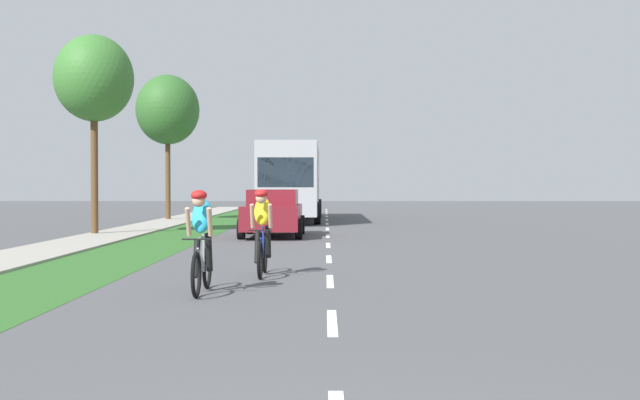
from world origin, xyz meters
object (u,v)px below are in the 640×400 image
cyclist_lead (201,240)px  cyclist_trailing (262,231)px  bus_silver (292,179)px  street_tree_far (168,110)px  sedan_maroon (273,213)px  street_tree_near (94,79)px

cyclist_lead → cyclist_trailing: (0.74, 2.25, 0.00)m
bus_silver → street_tree_far: street_tree_far is taller
bus_silver → sedan_maroon: bearing=-90.6°
sedan_maroon → bus_silver: bearing=89.4°
cyclist_lead → cyclist_trailing: same height
bus_silver → street_tree_far: bearing=176.6°
cyclist_lead → street_tree_far: size_ratio=0.25×
sedan_maroon → street_tree_near: size_ratio=0.64×
cyclist_lead → sedan_maroon: bearing=89.2°
sedan_maroon → bus_silver: 11.66m
cyclist_lead → street_tree_near: (-5.83, 14.01, 4.38)m
bus_silver → street_tree_near: street_tree_near is taller
cyclist_trailing → bus_silver: size_ratio=0.15×
cyclist_lead → sedan_maroon: cyclist_lead is taller
sedan_maroon → street_tree_near: 7.51m
street_tree_near → street_tree_far: street_tree_far is taller
bus_silver → cyclist_lead: bearing=-90.7°
sedan_maroon → bus_silver: bus_silver is taller
cyclist_trailing → street_tree_far: 24.23m
cyclist_trailing → street_tree_far: size_ratio=0.25×
cyclist_lead → cyclist_trailing: 2.37m
cyclist_lead → cyclist_trailing: size_ratio=1.00×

